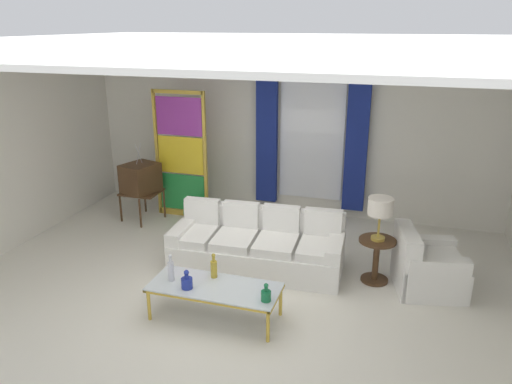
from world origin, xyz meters
name	(u,v)px	position (x,y,z in m)	size (l,w,h in m)	color
ground_plane	(233,292)	(0.00, 0.00, 0.00)	(16.00, 16.00, 0.00)	silver
wall_rear	(291,129)	(0.00, 3.06, 1.50)	(8.00, 0.12, 3.00)	white
wall_left	(14,146)	(-3.66, 0.60, 1.50)	(0.12, 7.00, 3.00)	white
ceiling_slab	(251,42)	(0.00, 0.80, 3.02)	(8.00, 7.60, 0.04)	white
curtained_window	(312,118)	(0.38, 2.89, 1.74)	(2.00, 0.17, 2.70)	white
couch_white_long	(258,246)	(0.10, 0.78, 0.31)	(2.38, 1.04, 0.86)	white
coffee_table	(215,289)	(0.00, -0.60, 0.38)	(1.50, 0.61, 0.41)	silver
bottle_blue_decanter	(266,295)	(0.65, -0.72, 0.48)	(0.11, 0.11, 0.21)	#196B3D
bottle_crystal_tall	(171,270)	(-0.52, -0.63, 0.54)	(0.07, 0.07, 0.33)	silver
bottle_amber_squat	(214,268)	(-0.08, -0.41, 0.53)	(0.08, 0.08, 0.31)	gold
bottle_ruby_flask	(187,282)	(-0.28, -0.73, 0.49)	(0.13, 0.13, 0.23)	navy
vintage_tv	(140,179)	(-2.31, 1.84, 0.73)	(0.66, 0.71, 1.35)	#472D19
armchair_white	(425,268)	(2.31, 0.80, 0.29)	(0.97, 0.96, 0.80)	white
stained_glass_divider	(181,158)	(-1.72, 2.22, 1.06)	(0.95, 0.05, 2.20)	gold
peacock_figurine	(193,215)	(-1.35, 1.78, 0.22)	(0.44, 0.60, 0.50)	beige
round_side_table	(376,256)	(1.70, 0.83, 0.36)	(0.48, 0.48, 0.59)	#472D19
table_lamp_brass	(380,208)	(1.70, 0.83, 1.03)	(0.32, 0.32, 0.57)	#B29338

